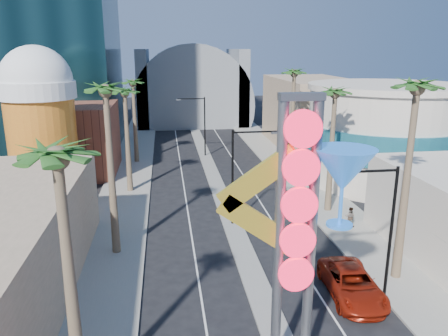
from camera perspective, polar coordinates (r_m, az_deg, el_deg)
sidewalk_west at (r=50.51m, az=-12.29°, el=-1.19°), size 5.00×100.00×0.15m
sidewalk_east at (r=52.44m, az=8.86°, el=-0.40°), size 5.00×100.00×0.15m
median at (r=53.47m, az=-1.87°, el=0.09°), size 1.60×84.00×0.15m
brick_filler_west at (r=53.40m, az=-19.28°, el=3.53°), size 10.00×10.00×8.00m
filler_east at (r=65.53m, az=11.31°, el=7.04°), size 10.00×20.00×10.00m
beer_mug at (r=45.32m, az=-22.86°, el=6.15°), size 7.00×7.00×14.50m
turquoise_building at (r=49.96m, az=20.16°, el=4.14°), size 16.60×16.60×10.60m
canopy at (r=86.03m, az=-4.28°, el=8.77°), size 22.00×16.00×22.00m
neon_sign at (r=18.67m, az=11.83°, el=-6.59°), size 6.53×2.60×12.55m
streetlight_0 at (r=35.06m, az=2.01°, el=-0.01°), size 3.79×0.25×8.00m
streetlight_1 at (r=58.25m, az=-3.07°, el=6.18°), size 3.79×0.25×8.00m
streetlight_2 at (r=26.17m, az=20.20°, el=-6.56°), size 3.45×0.25×8.00m
palm_0 at (r=16.33m, az=-20.79°, el=-0.77°), size 2.40×2.40×11.70m
palm_1 at (r=29.74m, az=-15.15°, el=8.37°), size 2.40×2.40×12.70m
palm_2 at (r=43.72m, az=-12.81°, el=8.84°), size 2.40×2.40×11.20m
palm_3 at (r=55.63m, az=-11.81°, el=10.23°), size 2.40×2.40×11.20m
palm_5 at (r=27.47m, az=23.76°, el=8.00°), size 2.40×2.40×13.20m
palm_6 at (r=38.31m, az=14.27°, el=8.55°), size 2.40×2.40×11.70m
palm_7 at (r=49.52m, az=9.14°, el=11.31°), size 2.40×2.40×12.70m
red_pickup at (r=27.54m, az=16.37°, el=-14.30°), size 3.19×6.20×1.67m
pedestrian_b at (r=37.05m, az=16.13°, el=-6.14°), size 1.01×0.95×1.65m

